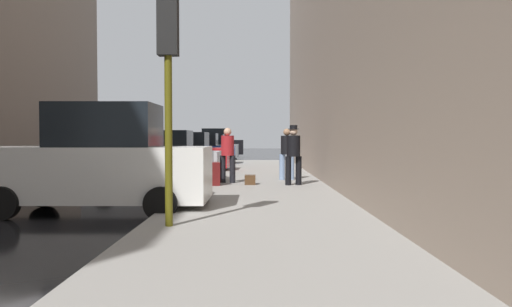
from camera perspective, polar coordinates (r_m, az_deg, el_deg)
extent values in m
cube|color=gray|center=(11.27, 0.86, -5.73)|extent=(4.00, 40.00, 0.15)
cube|color=silver|center=(10.80, -17.45, -2.18)|extent=(4.61, 1.86, 1.10)
cube|color=black|center=(10.71, -16.48, 3.05)|extent=(2.08, 1.57, 0.90)
cylinder|color=black|center=(12.22, -22.79, -4.13)|extent=(0.64, 0.22, 0.64)
cylinder|color=black|center=(10.57, -26.75, -5.10)|extent=(0.64, 0.22, 0.64)
cylinder|color=black|center=(11.38, -8.78, -4.44)|extent=(0.64, 0.22, 0.64)
cylinder|color=black|center=(9.58, -10.57, -5.63)|extent=(0.64, 0.22, 0.64)
cube|color=#B7BABF|center=(16.54, -11.19, -1.21)|extent=(4.21, 1.86, 0.84)
cube|color=black|center=(16.47, -10.52, 1.39)|extent=(1.90, 1.57, 0.70)
cylinder|color=black|center=(17.77, -14.89, -2.22)|extent=(0.64, 0.22, 0.64)
cylinder|color=black|center=(16.01, -16.65, -2.68)|extent=(0.64, 0.22, 0.64)
cylinder|color=black|center=(17.25, -6.11, -2.29)|extent=(0.64, 0.22, 0.64)
cylinder|color=black|center=(15.43, -6.90, -2.78)|extent=(0.64, 0.22, 0.64)
cube|color=#B2191E|center=(22.00, -8.31, -0.44)|extent=(4.26, 1.99, 0.84)
cube|color=black|center=(21.95, -7.81, 1.51)|extent=(1.95, 1.63, 0.70)
cylinder|color=black|center=(23.21, -11.20, -1.26)|extent=(0.65, 0.24, 0.64)
cylinder|color=black|center=(21.43, -12.36, -1.52)|extent=(0.65, 0.24, 0.64)
cylinder|color=black|center=(22.72, -4.49, -1.29)|extent=(0.65, 0.24, 0.64)
cylinder|color=black|center=(20.90, -5.09, -1.57)|extent=(0.65, 0.24, 0.64)
cube|color=navy|center=(27.53, -6.58, 0.02)|extent=(4.22, 1.89, 0.84)
cube|color=black|center=(27.49, -6.17, 1.58)|extent=(1.91, 1.59, 0.70)
cylinder|color=black|center=(28.66, -9.04, -0.66)|extent=(0.64, 0.23, 0.64)
cylinder|color=black|center=(26.86, -9.72, -0.83)|extent=(0.64, 0.23, 0.64)
cylinder|color=black|center=(28.32, -3.59, -0.67)|extent=(0.64, 0.23, 0.64)
cylinder|color=black|center=(26.48, -3.91, -0.85)|extent=(0.64, 0.23, 0.64)
cube|color=slate|center=(33.19, -5.41, 0.33)|extent=(4.21, 1.86, 0.84)
cube|color=black|center=(33.16, -5.07, 1.63)|extent=(1.90, 1.57, 0.70)
cylinder|color=black|center=(34.28, -7.51, -0.25)|extent=(0.64, 0.22, 0.64)
cylinder|color=black|center=(32.47, -7.97, -0.37)|extent=(0.64, 0.22, 0.64)
cylinder|color=black|center=(34.01, -2.95, -0.25)|extent=(0.64, 0.22, 0.64)
cylinder|color=black|center=(32.17, -3.16, -0.37)|extent=(0.64, 0.22, 0.64)
cube|color=black|center=(38.67, -4.60, 0.74)|extent=(4.61, 1.87, 1.10)
cube|color=black|center=(38.65, -4.31, 2.19)|extent=(2.08, 1.58, 0.90)
cylinder|color=black|center=(39.74, -6.64, 0.04)|extent=(0.64, 0.22, 0.64)
cylinder|color=black|center=(37.91, -6.96, -0.05)|extent=(0.64, 0.22, 0.64)
cylinder|color=black|center=(39.51, -2.33, 0.04)|extent=(0.64, 0.22, 0.64)
cylinder|color=black|center=(37.68, -2.44, -0.05)|extent=(0.64, 0.22, 0.64)
cylinder|color=red|center=(17.76, -4.36, -1.83)|extent=(0.22, 0.22, 0.55)
sphere|color=red|center=(17.74, -4.37, -0.77)|extent=(0.20, 0.20, 0.20)
cylinder|color=red|center=(17.77, -4.88, -1.74)|extent=(0.10, 0.09, 0.09)
cylinder|color=red|center=(17.75, -3.85, -1.74)|extent=(0.10, 0.09, 0.09)
cylinder|color=#514C0F|center=(8.02, -9.70, 4.60)|extent=(0.12, 0.12, 3.60)
cube|color=black|center=(8.20, -9.75, 14.06)|extent=(0.32, 0.24, 0.90)
sphere|color=red|center=(8.39, -9.60, 15.75)|extent=(0.14, 0.14, 0.14)
sphere|color=yellow|center=(8.33, -9.59, 13.88)|extent=(0.14, 0.14, 0.14)
sphere|color=green|center=(8.27, -9.58, 11.98)|extent=(0.14, 0.14, 0.14)
cylinder|color=black|center=(15.62, -3.54, -1.78)|extent=(0.22, 0.22, 0.85)
cylinder|color=black|center=(15.51, -2.43, -1.80)|extent=(0.22, 0.22, 0.85)
cylinder|color=#A51E23|center=(15.54, -2.99, 0.92)|extent=(0.49, 0.49, 0.62)
sphere|color=tan|center=(15.54, -2.99, 2.50)|extent=(0.24, 0.24, 0.24)
cylinder|color=#728CB2|center=(16.67, 3.27, -1.55)|extent=(0.19, 0.19, 0.85)
cylinder|color=#728CB2|center=(16.71, 4.36, -1.54)|extent=(0.19, 0.19, 0.85)
cylinder|color=black|center=(16.66, 3.82, 0.98)|extent=(0.43, 0.43, 0.62)
sphere|color=#997051|center=(16.66, 3.82, 2.46)|extent=(0.24, 0.24, 0.24)
cylinder|color=black|center=(14.88, 5.16, -1.96)|extent=(0.22, 0.22, 0.85)
cylinder|color=black|center=(14.78, 3.98, -1.99)|extent=(0.22, 0.22, 0.85)
cylinder|color=black|center=(14.80, 4.58, 0.87)|extent=(0.48, 0.48, 0.62)
sphere|color=beige|center=(14.80, 4.59, 2.53)|extent=(0.24, 0.24, 0.24)
cylinder|color=black|center=(14.80, 4.59, 2.81)|extent=(0.34, 0.34, 0.02)
cylinder|color=black|center=(14.80, 4.59, 3.04)|extent=(0.23, 0.23, 0.11)
cube|color=#591414|center=(14.81, -4.66, -2.31)|extent=(0.45, 0.62, 0.68)
cylinder|color=#333333|center=(14.78, -4.66, -0.30)|extent=(0.02, 0.02, 0.36)
cube|color=#472D19|center=(15.00, -0.40, -3.02)|extent=(0.32, 0.44, 0.28)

